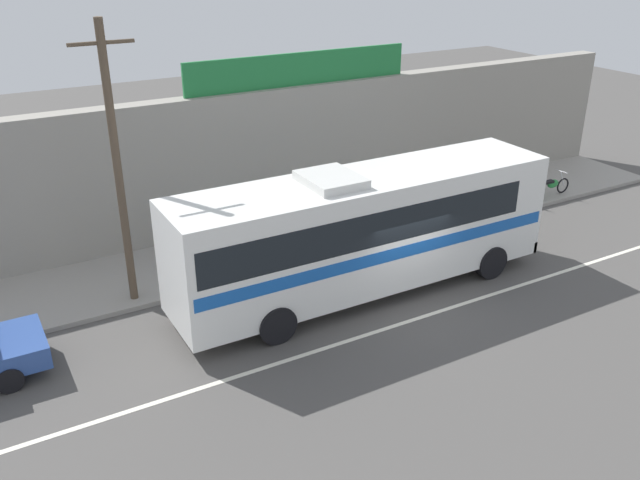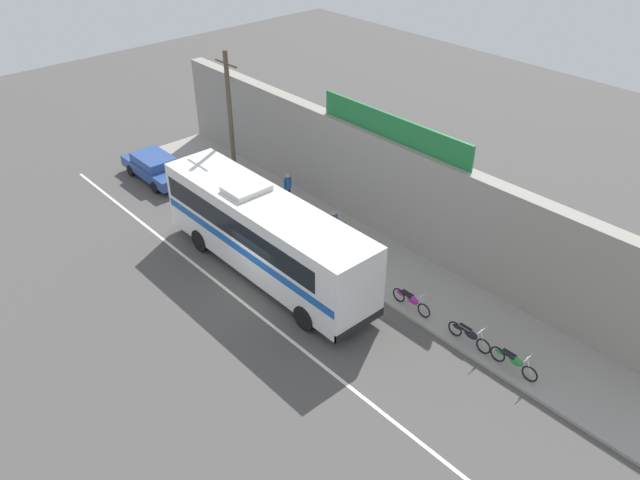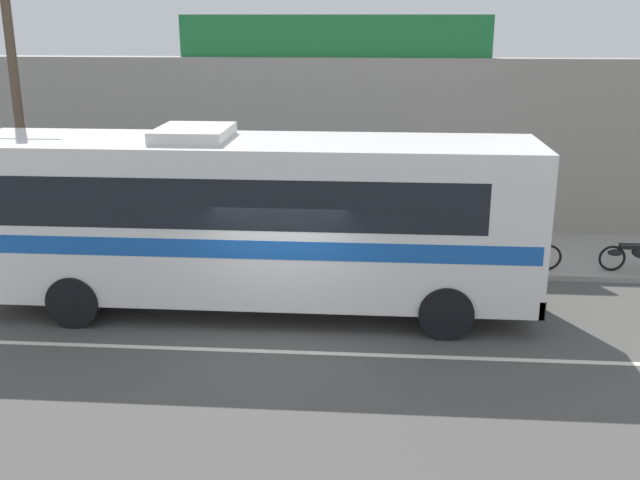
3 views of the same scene
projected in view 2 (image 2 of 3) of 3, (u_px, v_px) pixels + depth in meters
ground_plane at (255, 291)px, 25.98m from camera, size 70.00×70.00×0.00m
sidewalk_slab at (345, 244)px, 28.85m from camera, size 30.00×3.60×0.14m
storefront_facade at (380, 184)px, 28.78m from camera, size 30.00×0.70×4.80m
storefront_billboard at (393, 128)px, 26.82m from camera, size 8.35×0.12×1.10m
road_center_stripe at (239, 299)px, 25.53m from camera, size 30.00×0.14×0.01m
intercity_bus at (264, 231)px, 26.02m from camera, size 11.29×2.62×3.78m
parked_car at (155, 167)px, 33.97m from camera, size 4.54×1.89×1.37m
utility_pole at (231, 127)px, 30.10m from camera, size 1.60×0.22×7.62m
motorcycle_blue at (411, 300)px, 24.61m from camera, size 1.92×0.56×0.94m
motorcycle_black at (513, 361)px, 21.78m from camera, size 1.92×0.56×0.94m
motorcycle_green at (469, 335)px, 22.92m from camera, size 1.89×0.56×0.94m
pedestrian_far_left at (288, 186)px, 31.40m from camera, size 0.30×0.48×1.61m
pedestrian_far_right at (333, 224)px, 28.39m from camera, size 0.30×0.48×1.61m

